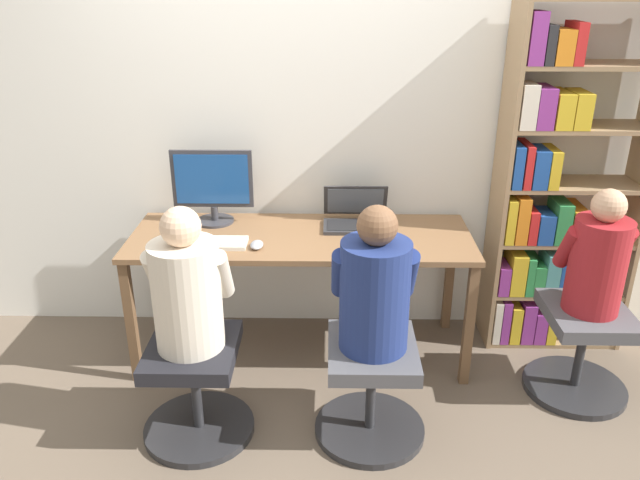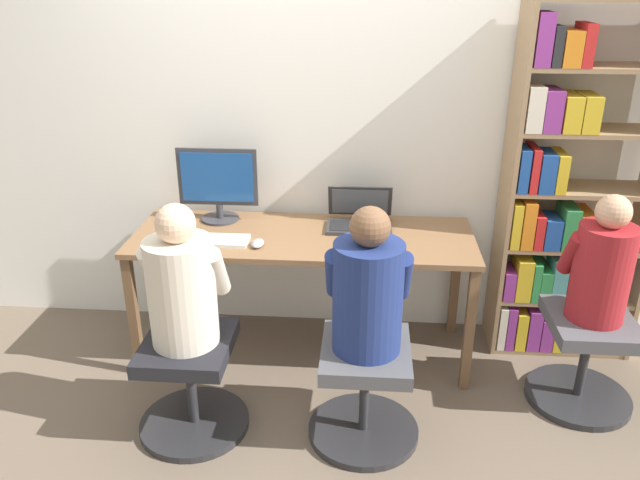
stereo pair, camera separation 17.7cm
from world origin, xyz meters
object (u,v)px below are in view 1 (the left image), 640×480
office_chair_right (371,387)px  person_near_shelf (598,259)px  bookshelf (550,198)px  office_chair_left (196,386)px  person_at_monitor (187,288)px  laptop (356,218)px  person_at_laptop (375,288)px  keyboard (210,243)px  office_chair_side (581,348)px  desktop_monitor (213,187)px

office_chair_right → person_near_shelf: size_ratio=0.83×
office_chair_right → bookshelf: bookshelf is taller
office_chair_left → person_at_monitor: size_ratio=0.79×
laptop → person_at_monitor: (-0.78, -0.86, -0.00)m
office_chair_right → person_at_laptop: 0.52m
laptop → person_at_laptop: 0.86m
office_chair_left → keyboard: bearing=89.9°
bookshelf → person_near_shelf: bearing=-80.3°
laptop → person_near_shelf: person_near_shelf is taller
office_chair_right → person_at_laptop: size_ratio=0.79×
laptop → office_chair_side: laptop is taller
bookshelf → office_chair_left: bearing=-154.7°
keyboard → person_at_monitor: 0.57m
person_at_laptop → bookshelf: 1.36m
laptop → office_chair_side: 1.38m
person_at_laptop → office_chair_side: size_ratio=1.27×
office_chair_side → office_chair_left: bearing=-169.5°
office_chair_left → office_chair_right: size_ratio=1.00×
laptop → office_chair_right: laptop is taller
person_at_monitor → bookshelf: bookshelf is taller
desktop_monitor → person_at_monitor: bearing=-88.0°
person_at_monitor → person_near_shelf: (1.96, 0.36, -0.01)m
office_chair_left → person_at_laptop: (0.83, 0.01, 0.52)m
keyboard → office_chair_side: 2.03m
bookshelf → keyboard: bearing=-170.7°
office_chair_left → office_chair_right: bearing=0.6°
office_chair_left → bookshelf: bearing=25.3°
desktop_monitor → keyboard: desktop_monitor is taller
desktop_monitor → person_at_laptop: (0.87, -0.89, -0.17)m
keyboard → office_chair_side: size_ratio=0.72×
keyboard → person_at_laptop: (0.83, -0.56, 0.03)m
keyboard → bookshelf: (1.87, 0.31, 0.15)m
person_at_laptop → person_near_shelf: bearing=17.5°
desktop_monitor → office_chair_left: (0.03, -0.91, -0.70)m
bookshelf → office_chair_side: bearing=-80.4°
keyboard → office_chair_left: bearing=-90.1°
desktop_monitor → person_at_laptop: size_ratio=0.67×
office_chair_left → office_chair_side: (1.96, 0.36, 0.00)m
person_near_shelf → office_chair_right: bearing=-162.2°
office_chair_left → bookshelf: size_ratio=0.27×
bookshelf → person_near_shelf: (0.09, -0.51, -0.13)m
person_at_monitor → bookshelf: size_ratio=0.34×
office_chair_left → person_near_shelf: 2.06m
desktop_monitor → office_chair_left: 1.14m
bookshelf → office_chair_side: (0.09, -0.52, -0.65)m
person_at_monitor → office_chair_left: bearing=-90.0°
keyboard → person_near_shelf: person_near_shelf is taller
person_at_laptop → office_chair_left: bearing=-179.0°
person_at_laptop → office_chair_side: person_at_laptop is taller
office_chair_right → person_at_monitor: 0.98m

